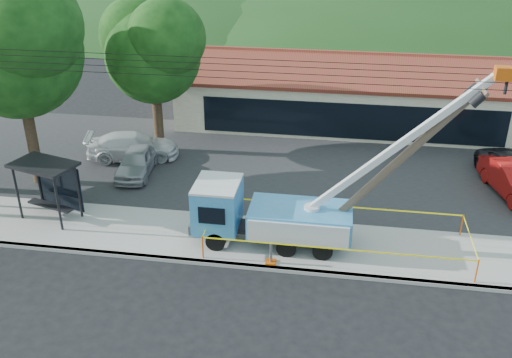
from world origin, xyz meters
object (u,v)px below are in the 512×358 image
object	(u,v)px
car_white	(134,159)
car_dark	(510,183)
utility_truck	(270,212)
bus_shelter	(49,177)
car_red	(511,197)
car_silver	(138,175)
leaning_pole	(404,156)

from	to	relation	value
car_white	car_dark	xyz separation A→B (m)	(20.53, 0.14, 0.00)
utility_truck	car_white	distance (m)	11.79
bus_shelter	car_red	world-z (taller)	bus_shelter
bus_shelter	car_silver	size ratio (longest dim) A/B	0.77
bus_shelter	car_red	size ratio (longest dim) A/B	0.65
leaning_pole	bus_shelter	size ratio (longest dim) A/B	2.50
car_silver	car_red	bearing A→B (deg)	-3.43
utility_truck	bus_shelter	distance (m)	10.20
bus_shelter	car_red	xyz separation A→B (m)	(21.58, 5.54, -2.16)
utility_truck	car_silver	world-z (taller)	utility_truck
bus_shelter	car_dark	bearing A→B (deg)	34.48
leaning_pole	car_red	world-z (taller)	leaning_pole
car_red	car_white	distance (m)	20.31
car_silver	bus_shelter	bearing A→B (deg)	-118.78
utility_truck	car_white	bearing A→B (deg)	139.17
utility_truck	car_red	bearing A→B (deg)	28.56
bus_shelter	car_dark	distance (m)	23.08
utility_truck	car_red	xyz separation A→B (m)	(11.42, 6.22, -1.59)
utility_truck	leaning_pole	size ratio (longest dim) A/B	1.46
utility_truck	car_red	world-z (taller)	utility_truck
car_silver	car_red	xyz separation A→B (m)	(19.35, 0.50, 0.00)
car_dark	car_white	bearing A→B (deg)	166.28
car_white	car_dark	size ratio (longest dim) A/B	1.05
car_silver	car_dark	bearing A→B (deg)	1.08
car_silver	car_dark	size ratio (longest dim) A/B	0.85
car_silver	car_white	size ratio (longest dim) A/B	0.81
leaning_pole	car_white	world-z (taller)	leaning_pole
leaning_pole	car_red	size ratio (longest dim) A/B	1.64
leaning_pole	bus_shelter	xyz separation A→B (m)	(-15.38, 0.52, -2.29)
bus_shelter	car_silver	world-z (taller)	bus_shelter
car_red	car_dark	world-z (taller)	car_red
utility_truck	bus_shelter	xyz separation A→B (m)	(-10.16, 0.67, 0.58)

